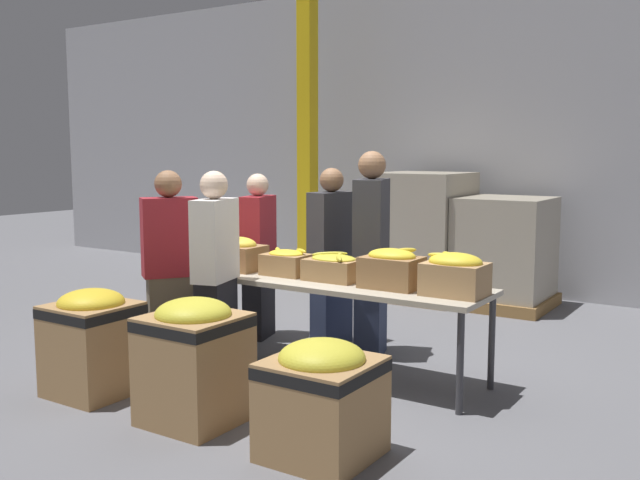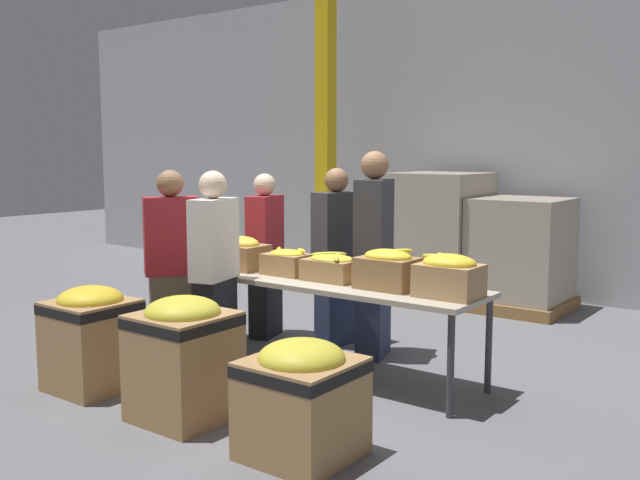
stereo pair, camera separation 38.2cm
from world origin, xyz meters
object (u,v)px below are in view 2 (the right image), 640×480
Objects in this scene: banana_box_4 at (388,269)px; sorting_table at (310,284)px; volunteer_4 at (374,256)px; donation_bin_0 at (92,335)px; volunteer_1 at (215,274)px; support_pillar at (326,135)px; banana_box_3 at (332,267)px; banana_box_2 at (286,262)px; donation_bin_1 at (183,354)px; banana_box_5 at (449,275)px; banana_box_1 at (241,253)px; pallet_stack_0 at (438,237)px; pallet_stack_1 at (521,255)px; volunteer_3 at (172,270)px; volunteer_0 at (336,258)px; donation_bin_2 at (302,395)px; volunteer_2 at (265,256)px; banana_box_0 at (205,250)px.

sorting_table is at bearing 178.73° from banana_box_4.
volunteer_4 is 2.40m from donation_bin_0.
support_pillar reaches higher than volunteer_1.
banana_box_3 is 0.94m from volunteer_1.
banana_box_2 is 3.75m from support_pillar.
donation_bin_0 is at bearing 180.00° from donation_bin_1.
sorting_table is 1.27m from banana_box_5.
banana_box_2 reaches higher than donation_bin_0.
pallet_stack_0 is at bearing 84.82° from banana_box_1.
banana_box_4 is 0.28× the size of pallet_stack_0.
banana_box_2 is 3.29m from pallet_stack_1.
volunteer_1 is 0.41× the size of support_pillar.
volunteer_0 is at bearing 8.76° from volunteer_3.
volunteer_0 is 2.18m from donation_bin_1.
volunteer_3 is at bearing -147.30° from sorting_table.
sorting_table is 3.18m from pallet_stack_0.
donation_bin_0 is 1.12× the size of donation_bin_2.
pallet_stack_1 is (0.33, 2.56, -0.27)m from volunteer_4.
pallet_stack_0 is at bearing -15.89° from volunteer_1.
volunteer_4 is at bearing -46.89° from volunteer_1.
support_pillar is (-1.84, 3.06, 1.13)m from banana_box_2.
donation_bin_1 is (-0.21, -1.40, -0.43)m from banana_box_3.
donation_bin_0 is 4.84m from support_pillar.
volunteer_0 is at bearing 91.19° from banana_box_2.
volunteer_3 is (-0.21, -0.61, -0.09)m from banana_box_1.
volunteer_2 is at bearing 150.10° from sorting_table.
volunteer_1 reaches higher than volunteer_2.
volunteer_0 is 0.41× the size of support_pillar.
pallet_stack_1 is (0.55, 3.18, -0.09)m from sorting_table.
banana_box_2 reaches higher than donation_bin_1.
banana_box_4 is 1.82m from volunteer_3.
volunteer_1 reaches higher than pallet_stack_0.
banana_box_5 is at bearing -61.41° from pallet_stack_0.
pallet_stack_1 is (-0.70, 3.20, -0.30)m from banana_box_5.
banana_box_4 is at bearing -2.83° from banana_box_3.
volunteer_2 is 3.03m from pallet_stack_1.
volunteer_2 reaches higher than banana_box_5.
banana_box_3 is at bearing 1.25° from banana_box_1.
volunteer_1 reaches higher than banana_box_1.
banana_box_5 reaches higher than donation_bin_0.
support_pillar is (-2.09, 4.45, 1.56)m from donation_bin_1.
volunteer_1 is (0.69, -0.57, -0.08)m from banana_box_0.
pallet_stack_0 reaches higher than banana_box_5.
banana_box_5 is at bearing 40.21° from volunteer_4.
volunteer_0 is at bearing -26.19° from volunteer_1.
banana_box_3 is at bearing 178.24° from banana_box_5.
donation_bin_0 is at bearing -8.83° from volunteer_0.
volunteer_1 reaches higher than banana_box_0.
volunteer_3 is 0.87m from donation_bin_0.
volunteer_4 is 1.17× the size of pallet_stack_0.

